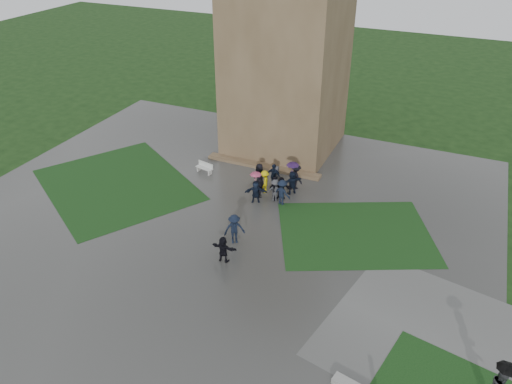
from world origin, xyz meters
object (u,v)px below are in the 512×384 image
at_px(pedestrian_near, 223,249).
at_px(tower, 287,34).
at_px(pedestrian_path, 502,383).
at_px(bench, 205,168).
at_px(pedestrian_mid, 234,229).

bearing_deg(pedestrian_near, tower, -82.36).
xyz_separation_m(pedestrian_near, pedestrian_path, (14.19, -3.82, 0.47)).
height_order(bench, pedestrian_path, pedestrian_path).
bearing_deg(tower, pedestrian_mid, -81.01).
bearing_deg(bench, pedestrian_near, -43.60).
bearing_deg(pedestrian_mid, tower, 63.61).
xyz_separation_m(tower, pedestrian_path, (16.57, -19.44, -7.71)).
bearing_deg(tower, bench, -117.95).
distance_m(tower, pedestrian_near, 17.79).
bearing_deg(pedestrian_mid, pedestrian_path, -56.79).
bearing_deg(tower, pedestrian_near, -81.32).
bearing_deg(tower, pedestrian_path, -49.55).
bearing_deg(pedestrian_path, bench, 148.13).
bearing_deg(pedestrian_path, pedestrian_mid, 158.60).
distance_m(tower, pedestrian_mid, 16.11).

